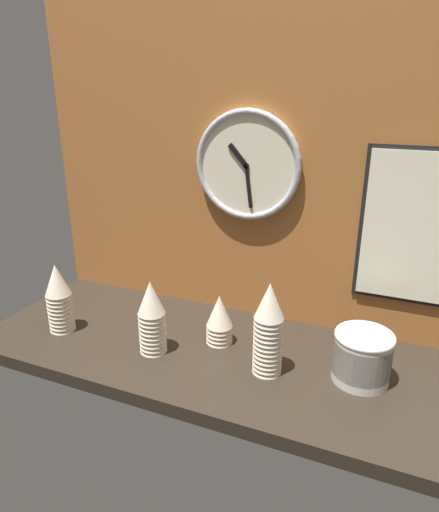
% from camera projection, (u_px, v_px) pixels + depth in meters
% --- Properties ---
extents(ground_plane, '(1.60, 0.56, 0.04)m').
position_uv_depth(ground_plane, '(243.00, 359.00, 1.33)').
color(ground_plane, black).
extents(wall_tiled_back, '(1.60, 0.03, 1.05)m').
position_uv_depth(wall_tiled_back, '(276.00, 158.00, 1.37)').
color(wall_tiled_back, '#A3602D').
rests_on(wall_tiled_back, ground_plane).
extents(cup_stack_center, '(0.08, 0.08, 0.15)m').
position_uv_depth(cup_stack_center, '(219.00, 319.00, 1.36)').
color(cup_stack_center, beige).
rests_on(cup_stack_center, ground_plane).
extents(cup_stack_center_right, '(0.08, 0.08, 0.26)m').
position_uv_depth(cup_stack_center_right, '(268.00, 329.00, 1.20)').
color(cup_stack_center_right, beige).
rests_on(cup_stack_center_right, ground_plane).
extents(cup_stack_far_left, '(0.08, 0.08, 0.22)m').
position_uv_depth(cup_stack_far_left, '(59.00, 298.00, 1.42)').
color(cup_stack_far_left, beige).
rests_on(cup_stack_far_left, ground_plane).
extents(cup_stack_center_left, '(0.08, 0.08, 0.22)m').
position_uv_depth(cup_stack_center_left, '(152.00, 317.00, 1.30)').
color(cup_stack_center_left, beige).
rests_on(cup_stack_center_left, ground_plane).
extents(bowl_stack_right, '(0.15, 0.15, 0.14)m').
position_uv_depth(bowl_stack_right, '(362.00, 356.00, 1.19)').
color(bowl_stack_right, beige).
rests_on(bowl_stack_right, ground_plane).
extents(wall_clock, '(0.34, 0.03, 0.34)m').
position_uv_depth(wall_clock, '(247.00, 166.00, 1.38)').
color(wall_clock, beige).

